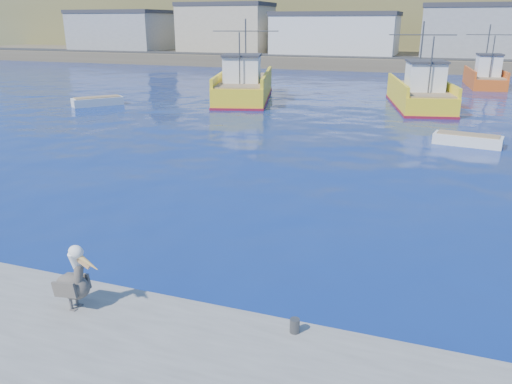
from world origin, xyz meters
TOP-DOWN VIEW (x-y plane):
  - ground at (0.00, 0.00)m, footprint 260.00×260.00m
  - dock_bollards at (0.60, -3.40)m, footprint 36.20×0.20m
  - far_shore at (0.00, 109.20)m, footprint 200.00×81.00m
  - trawler_yellow_a at (-10.30, 28.69)m, footprint 7.15×12.97m
  - trawler_yellow_b at (4.04, 29.40)m, footprint 5.91×11.29m
  - boat_orange at (9.76, 44.92)m, footprint 4.32×8.48m
  - skiff_left at (-20.14, 21.68)m, footprint 3.51×3.82m
  - skiff_mid at (7.07, 17.08)m, footprint 3.63×1.76m
  - pelican at (-1.67, -4.11)m, footprint 1.22×0.53m

SIDE VIEW (x-z plane):
  - ground at x=0.00m, z-range 0.00..0.00m
  - skiff_mid at x=7.07m, z-range -0.14..0.62m
  - skiff_left at x=-20.14m, z-range -0.15..0.69m
  - dock_bollards at x=0.60m, z-range 0.50..0.80m
  - trawler_yellow_b at x=4.04m, z-range -2.21..4.23m
  - boat_orange at x=9.76m, z-range -2.01..4.06m
  - trawler_yellow_a at x=-10.30m, z-range -2.23..4.42m
  - pelican at x=-1.67m, z-range 0.39..1.90m
  - far_shore at x=0.00m, z-range -3.02..20.98m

